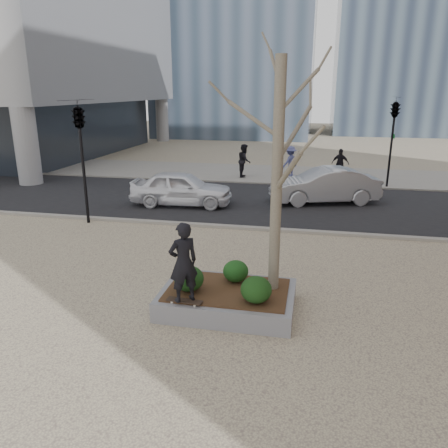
% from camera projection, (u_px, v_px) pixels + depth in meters
% --- Properties ---
extents(ground, '(120.00, 120.00, 0.00)m').
position_uv_depth(ground, '(186.00, 304.00, 10.23)').
color(ground, '#BFB58D').
rests_on(ground, ground).
extents(street, '(60.00, 8.00, 0.02)m').
position_uv_depth(street, '(249.00, 202.00, 19.58)').
color(street, black).
rests_on(street, ground).
extents(far_sidewalk, '(60.00, 6.00, 0.02)m').
position_uv_depth(far_sidewalk, '(267.00, 174.00, 26.13)').
color(far_sidewalk, gray).
rests_on(far_sidewalk, ground).
extents(planter, '(3.00, 2.00, 0.45)m').
position_uv_depth(planter, '(228.00, 300.00, 9.97)').
color(planter, gray).
rests_on(planter, ground).
extents(planter_mulch, '(2.70, 1.70, 0.04)m').
position_uv_depth(planter_mulch, '(228.00, 290.00, 9.90)').
color(planter_mulch, '#382314').
rests_on(planter_mulch, planter).
extents(sycamore_tree, '(2.80, 2.80, 6.60)m').
position_uv_depth(sycamore_tree, '(278.00, 142.00, 9.01)').
color(sycamore_tree, gray).
rests_on(sycamore_tree, planter_mulch).
extents(shrub_left, '(0.67, 0.67, 0.57)m').
position_uv_depth(shrub_left, '(189.00, 278.00, 9.75)').
color(shrub_left, '#103412').
rests_on(shrub_left, planter_mulch).
extents(shrub_middle, '(0.60, 0.60, 0.51)m').
position_uv_depth(shrub_middle, '(236.00, 271.00, 10.23)').
color(shrub_middle, '#143A12').
rests_on(shrub_middle, planter_mulch).
extents(shrub_right, '(0.67, 0.67, 0.57)m').
position_uv_depth(shrub_right, '(256.00, 290.00, 9.21)').
color(shrub_right, '#183410').
rests_on(shrub_right, planter_mulch).
extents(skateboard, '(0.80, 0.27, 0.08)m').
position_uv_depth(skateboard, '(184.00, 302.00, 9.30)').
color(skateboard, black).
rests_on(skateboard, planter).
extents(skateboarder, '(0.75, 0.72, 1.73)m').
position_uv_depth(skateboarder, '(183.00, 262.00, 9.03)').
color(skateboarder, black).
rests_on(skateboarder, skateboard).
extents(police_car, '(4.46, 2.06, 1.48)m').
position_uv_depth(police_car, '(181.00, 188.00, 18.80)').
color(police_car, white).
rests_on(police_car, street).
extents(car_silver, '(4.94, 2.91, 1.54)m').
position_uv_depth(car_silver, '(324.00, 185.00, 19.18)').
color(car_silver, '#ABACB3').
rests_on(car_silver, street).
extents(pedestrian_a, '(0.80, 0.98, 1.87)m').
position_uv_depth(pedestrian_a, '(244.00, 161.00, 24.87)').
color(pedestrian_a, black).
rests_on(pedestrian_a, far_sidewalk).
extents(pedestrian_b, '(1.22, 1.32, 1.78)m').
position_uv_depth(pedestrian_b, '(290.00, 162.00, 24.62)').
color(pedestrian_b, '#484D82').
rests_on(pedestrian_b, far_sidewalk).
extents(pedestrian_c, '(1.03, 0.64, 1.64)m').
position_uv_depth(pedestrian_c, '(340.00, 163.00, 24.58)').
color(pedestrian_c, black).
rests_on(pedestrian_c, far_sidewalk).
extents(traffic_light_near, '(0.60, 2.48, 4.50)m').
position_uv_depth(traffic_light_near, '(83.00, 163.00, 15.88)').
color(traffic_light_near, black).
rests_on(traffic_light_near, ground).
extents(traffic_light_far, '(0.60, 2.48, 4.50)m').
position_uv_depth(traffic_light_far, '(391.00, 143.00, 21.96)').
color(traffic_light_far, black).
rests_on(traffic_light_far, ground).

